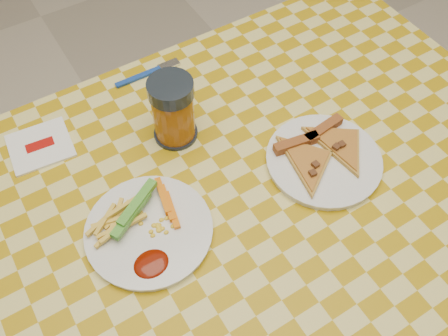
{
  "coord_description": "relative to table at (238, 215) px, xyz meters",
  "views": [
    {
      "loc": [
        -0.29,
        -0.42,
        1.56
      ],
      "look_at": [
        0.0,
        0.06,
        0.78
      ],
      "focal_mm": 40.0,
      "sensor_mm": 36.0,
      "label": 1
    }
  ],
  "objects": [
    {
      "name": "pizza_slices",
      "position": [
        0.19,
        -0.01,
        0.09
      ],
      "size": [
        0.22,
        0.2,
        0.02
      ],
      "color": "#BA8539",
      "rests_on": "plate_right"
    },
    {
      "name": "plate_left",
      "position": [
        -0.18,
        0.02,
        0.08
      ],
      "size": [
        0.29,
        0.29,
        0.01
      ],
      "primitive_type": "cylinder",
      "rotation": [
        0.0,
        0.0,
        -0.38
      ],
      "color": "white",
      "rests_on": "table"
    },
    {
      "name": "table",
      "position": [
        0.0,
        0.0,
        0.0
      ],
      "size": [
        1.28,
        0.88,
        0.76
      ],
      "color": "silver",
      "rests_on": "ground"
    },
    {
      "name": "napkin",
      "position": [
        -0.28,
        0.31,
        0.08
      ],
      "size": [
        0.13,
        0.12,
        0.01
      ],
      "rotation": [
        0.0,
        0.0,
        -0.09
      ],
      "color": "white",
      "rests_on": "table"
    },
    {
      "name": "fries_veggies",
      "position": [
        -0.19,
        0.03,
        0.1
      ],
      "size": [
        0.19,
        0.18,
        0.04
      ],
      "color": "gold",
      "rests_on": "plate_left"
    },
    {
      "name": "fork",
      "position": [
        -0.0,
        0.38,
        0.08
      ],
      "size": [
        0.16,
        0.02,
        0.01
      ],
      "rotation": [
        0.0,
        0.0,
        -0.01
      ],
      "color": "navy",
      "rests_on": "table"
    },
    {
      "name": "plate_right",
      "position": [
        0.18,
        -0.02,
        0.08
      ],
      "size": [
        0.3,
        0.3,
        0.01
      ],
      "primitive_type": "cylinder",
      "rotation": [
        0.0,
        0.0,
        -0.43
      ],
      "color": "white",
      "rests_on": "table"
    },
    {
      "name": "drink_glass",
      "position": [
        -0.03,
        0.2,
        0.15
      ],
      "size": [
        0.09,
        0.09,
        0.15
      ],
      "color": "black",
      "rests_on": "table"
    },
    {
      "name": "ground",
      "position": [
        0.0,
        0.0,
        -0.68
      ],
      "size": [
        8.0,
        8.0,
        0.0
      ],
      "primitive_type": "plane",
      "color": "beige",
      "rests_on": "ground"
    }
  ]
}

